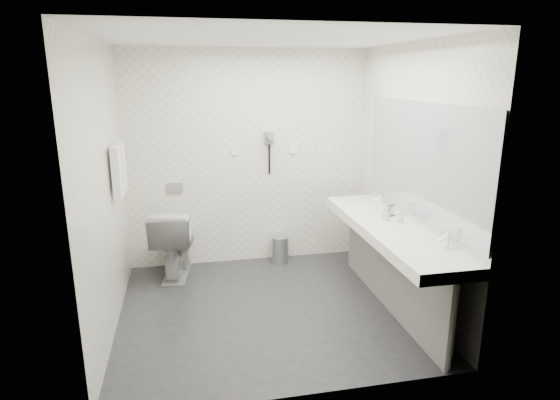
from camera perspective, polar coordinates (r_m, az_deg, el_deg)
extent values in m
plane|color=#28282C|center=(4.66, -1.47, -13.15)|extent=(2.80, 2.80, 0.00)
plane|color=white|center=(4.12, -1.72, 19.20)|extent=(2.80, 2.80, 0.00)
plane|color=white|center=(5.48, -3.99, 4.99)|extent=(2.80, 0.00, 2.80)
plane|color=white|center=(2.99, 2.80, -3.48)|extent=(2.80, 0.00, 2.80)
plane|color=white|center=(4.21, -20.69, 1.01)|extent=(0.00, 2.60, 2.60)
plane|color=white|center=(4.66, 15.63, 2.71)|extent=(0.00, 2.60, 2.60)
cube|color=white|center=(4.49, 13.24, -3.57)|extent=(0.55, 2.20, 0.10)
cube|color=gray|center=(4.65, 13.21, -8.52)|extent=(0.03, 2.15, 0.75)
cylinder|color=silver|center=(3.84, 20.25, -14.31)|extent=(0.06, 0.06, 0.75)
cylinder|color=silver|center=(5.55, 9.04, -4.38)|extent=(0.06, 0.06, 0.75)
cube|color=#B2BCC6|center=(4.44, 16.80, 4.68)|extent=(0.02, 2.20, 1.05)
ellipsoid|color=white|center=(3.93, 17.21, -5.99)|extent=(0.40, 0.31, 0.05)
ellipsoid|color=white|center=(5.04, 10.21, -0.92)|extent=(0.40, 0.31, 0.05)
cylinder|color=silver|center=(4.00, 19.77, -4.49)|extent=(0.04, 0.04, 0.15)
cylinder|color=silver|center=(5.10, 12.30, 0.18)|extent=(0.04, 0.04, 0.15)
imported|color=white|center=(4.58, 12.91, -1.80)|extent=(0.07, 0.07, 0.11)
imported|color=white|center=(4.67, 12.65, -1.59)|extent=(0.10, 0.10, 0.09)
imported|color=white|center=(4.54, 14.55, -1.86)|extent=(0.06, 0.06, 0.14)
cylinder|color=silver|center=(4.77, 13.60, -1.21)|extent=(0.07, 0.07, 0.10)
cylinder|color=silver|center=(4.73, 13.31, -1.31)|extent=(0.06, 0.06, 0.10)
imported|color=white|center=(5.37, -12.79, -4.97)|extent=(0.56, 0.84, 0.79)
cube|color=#B2B5BA|center=(5.48, -12.75, 1.45)|extent=(0.18, 0.02, 0.12)
cylinder|color=#B2B5BA|center=(5.68, -0.03, -6.09)|extent=(0.26, 0.26, 0.31)
cylinder|color=#B2B5BA|center=(5.63, -0.03, -4.57)|extent=(0.22, 0.22, 0.02)
cylinder|color=silver|center=(4.68, -19.44, 6.20)|extent=(0.02, 0.62, 0.02)
cube|color=white|center=(4.58, -19.30, 3.23)|extent=(0.07, 0.24, 0.48)
cube|color=white|center=(4.85, -18.89, 3.89)|extent=(0.07, 0.24, 0.48)
cube|color=gray|center=(5.45, -1.36, 7.63)|extent=(0.10, 0.04, 0.14)
cylinder|color=gray|center=(5.38, -1.23, 7.86)|extent=(0.08, 0.14, 0.08)
cylinder|color=black|center=(5.47, -1.32, 5.01)|extent=(0.02, 0.02, 0.35)
cube|color=white|center=(5.43, -5.56, 5.94)|extent=(0.09, 0.02, 0.09)
cube|color=white|center=(5.55, 1.68, 6.20)|extent=(0.09, 0.02, 0.09)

